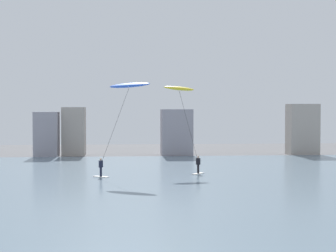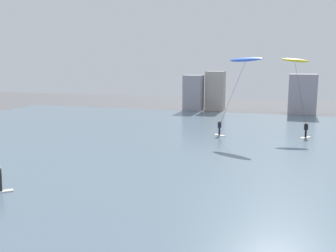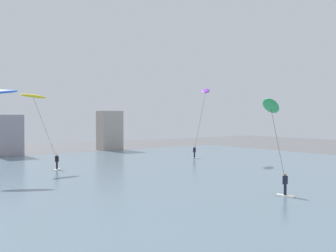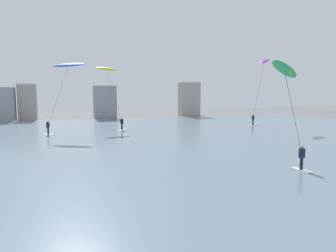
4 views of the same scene
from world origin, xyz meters
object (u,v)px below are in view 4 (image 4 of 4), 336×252
object	(u,v)px
kitesurfer_yellow	(108,75)
kitesurfer_green	(286,77)
kitesurfer_blue	(67,69)
kitesurfer_purple	(263,67)

from	to	relation	value
kitesurfer_yellow	kitesurfer_green	xyz separation A→B (m)	(7.71, -25.80, -1.23)
kitesurfer_blue	kitesurfer_green	xyz separation A→B (m)	(12.81, -21.96, -1.62)
kitesurfer_yellow	kitesurfer_purple	bearing A→B (deg)	-14.07
kitesurfer_yellow	kitesurfer_blue	xyz separation A→B (m)	(-5.10, -3.84, 0.39)
kitesurfer_blue	kitesurfer_green	world-z (taller)	kitesurfer_blue
kitesurfer_blue	kitesurfer_purple	size ratio (longest dim) A/B	0.88
kitesurfer_green	kitesurfer_yellow	bearing A→B (deg)	106.64
kitesurfer_yellow	kitesurfer_blue	distance (m)	6.39
kitesurfer_yellow	kitesurfer_blue	size ratio (longest dim) A/B	0.99
kitesurfer_green	kitesurfer_purple	bearing A→B (deg)	58.68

